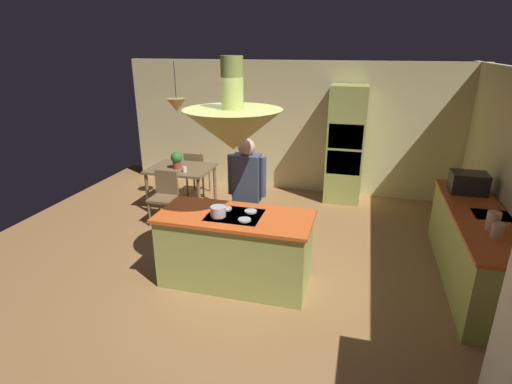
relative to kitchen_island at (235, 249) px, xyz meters
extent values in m
plane|color=#9E7042|center=(0.00, 0.20, -0.46)|extent=(8.16, 8.16, 0.00)
cube|color=beige|center=(0.00, 3.65, 0.81)|extent=(6.80, 0.10, 2.55)
cube|color=#A8B259|center=(0.00, 0.00, -0.02)|extent=(1.80, 0.77, 0.87)
cube|color=#E05B23|center=(0.00, 0.00, 0.43)|extent=(1.86, 0.83, 0.04)
cube|color=black|center=(0.00, 0.00, 0.45)|extent=(0.64, 0.52, 0.01)
cylinder|color=#B2B2B7|center=(-0.16, -0.13, 0.46)|extent=(0.15, 0.15, 0.02)
cylinder|color=#B2B2B7|center=(0.16, -0.13, 0.46)|extent=(0.15, 0.15, 0.02)
cylinder|color=#B2B2B7|center=(-0.16, 0.13, 0.46)|extent=(0.15, 0.15, 0.02)
cylinder|color=#B2B2B7|center=(0.16, 0.13, 0.46)|extent=(0.15, 0.15, 0.02)
cube|color=#A8B259|center=(2.84, 0.80, -0.02)|extent=(0.62, 2.57, 0.87)
cube|color=#E05B23|center=(2.84, 0.80, 0.43)|extent=(0.66, 2.61, 0.04)
cube|color=#B2B2B7|center=(3.00, 0.80, 0.37)|extent=(0.48, 0.36, 0.16)
cube|color=#A8B259|center=(1.10, 3.25, 0.62)|extent=(0.66, 0.62, 2.16)
cube|color=black|center=(1.10, 2.96, 0.84)|extent=(0.60, 0.04, 0.44)
cube|color=black|center=(1.10, 2.96, 0.36)|extent=(0.60, 0.04, 0.44)
cube|color=brown|center=(-1.70, 2.10, 0.28)|extent=(1.10, 0.89, 0.04)
cylinder|color=brown|center=(-2.19, 1.72, -0.10)|extent=(0.06, 0.06, 0.72)
cylinder|color=brown|center=(-1.21, 1.72, -0.10)|extent=(0.06, 0.06, 0.72)
cylinder|color=brown|center=(-2.19, 2.48, -0.10)|extent=(0.06, 0.06, 0.72)
cylinder|color=brown|center=(-1.21, 2.48, -0.10)|extent=(0.06, 0.06, 0.72)
cylinder|color=tan|center=(-0.14, 0.69, -0.05)|extent=(0.14, 0.14, 0.83)
cylinder|color=tan|center=(0.04, 0.69, -0.05)|extent=(0.14, 0.14, 0.83)
cube|color=#3F4C66|center=(-0.05, 0.69, 0.69)|extent=(0.36, 0.22, 0.64)
cylinder|color=#3F4C66|center=(-0.27, 0.69, 0.72)|extent=(0.09, 0.09, 0.54)
cylinder|color=#3F4C66|center=(0.17, 0.69, 0.72)|extent=(0.09, 0.09, 0.54)
sphere|color=tan|center=(-0.05, 0.69, 1.11)|extent=(0.23, 0.23, 0.23)
cone|color=#A8B259|center=(0.00, 0.00, 1.48)|extent=(1.10, 1.10, 0.45)
cylinder|color=#A8B259|center=(0.00, 0.00, 1.98)|extent=(0.24, 0.24, 0.55)
cone|color=#E0B266|center=(-1.70, 2.10, 1.40)|extent=(0.32, 0.32, 0.22)
cylinder|color=black|center=(-1.70, 2.10, 1.81)|extent=(0.01, 0.01, 0.60)
cube|color=brown|center=(-1.70, 1.36, -0.02)|extent=(0.40, 0.40, 0.04)
cube|color=brown|center=(-1.70, 1.54, 0.20)|extent=(0.40, 0.04, 0.42)
cylinder|color=brown|center=(-1.87, 1.19, -0.25)|extent=(0.04, 0.04, 0.43)
cylinder|color=brown|center=(-1.53, 1.19, -0.25)|extent=(0.04, 0.04, 0.43)
cylinder|color=brown|center=(-1.87, 1.53, -0.25)|extent=(0.04, 0.04, 0.43)
cylinder|color=brown|center=(-1.53, 1.53, -0.25)|extent=(0.04, 0.04, 0.43)
cube|color=brown|center=(-1.70, 2.84, -0.02)|extent=(0.40, 0.40, 0.04)
cube|color=brown|center=(-1.70, 2.66, 0.20)|extent=(0.40, 0.04, 0.42)
cylinder|color=brown|center=(-1.53, 3.01, -0.25)|extent=(0.04, 0.04, 0.43)
cylinder|color=brown|center=(-1.87, 3.01, -0.25)|extent=(0.04, 0.04, 0.43)
cylinder|color=brown|center=(-1.53, 2.67, -0.25)|extent=(0.04, 0.04, 0.43)
cylinder|color=brown|center=(-1.87, 2.67, -0.25)|extent=(0.04, 0.04, 0.43)
cylinder|color=#99382D|center=(-1.74, 2.03, 0.36)|extent=(0.14, 0.14, 0.12)
sphere|color=#2D722D|center=(-1.74, 2.03, 0.50)|extent=(0.20, 0.20, 0.20)
cylinder|color=white|center=(-1.52, 1.88, 0.34)|extent=(0.07, 0.07, 0.09)
cylinder|color=#E0B78C|center=(2.84, 0.16, 0.53)|extent=(0.12, 0.12, 0.16)
cylinder|color=#E0B78C|center=(2.84, 0.34, 0.56)|extent=(0.14, 0.14, 0.21)
cube|color=#232326|center=(2.84, 1.57, 0.59)|extent=(0.46, 0.36, 0.28)
cylinder|color=#B2B2B7|center=(-0.16, -0.13, 0.53)|extent=(0.18, 0.18, 0.12)
camera|label=1|loc=(1.38, -4.14, 2.35)|focal=27.97mm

